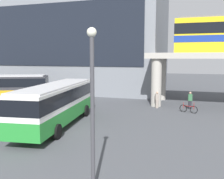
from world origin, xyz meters
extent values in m
plane|color=#47494F|center=(0.00, 10.00, 0.00)|extent=(120.00, 120.00, 0.00)
cube|color=slate|center=(-9.06, 24.24, 7.54)|extent=(26.78, 15.75, 15.08)
cube|color=black|center=(-9.06, 16.31, 8.29)|extent=(24.10, 0.10, 8.44)
cylinder|color=#ADA89E|center=(5.12, 12.26, 2.56)|extent=(1.10, 1.10, 5.12)
cylinder|color=#ADA89E|center=(5.12, 16.83, 2.56)|extent=(1.10, 1.10, 5.12)
cube|color=#268C33|center=(-1.00, 1.98, 1.05)|extent=(3.85, 11.23, 1.10)
cube|color=white|center=(-1.00, 1.98, 2.35)|extent=(3.85, 11.23, 1.50)
cube|color=black|center=(-1.00, 1.98, 2.43)|extent=(3.89, 11.27, 0.96)
cube|color=silver|center=(-1.00, 1.98, 3.16)|extent=(3.66, 10.66, 0.12)
cylinder|color=black|center=(-2.68, 5.32, 0.50)|extent=(0.40, 1.03, 1.00)
cylinder|color=black|center=(-0.20, 5.63, 0.50)|extent=(0.40, 1.03, 1.00)
cylinder|color=black|center=(-1.86, -1.23, 0.50)|extent=(0.40, 1.03, 1.00)
cylinder|color=black|center=(0.62, -0.92, 0.50)|extent=(0.40, 1.03, 1.00)
cylinder|color=black|center=(-9.17, 8.87, 0.50)|extent=(1.03, 0.66, 1.00)
cylinder|color=black|center=(-10.18, 11.15, 0.50)|extent=(1.03, 0.66, 1.00)
torus|color=black|center=(9.03, 9.80, 0.34)|extent=(0.71, 0.33, 0.74)
torus|color=black|center=(8.05, 10.18, 0.34)|extent=(0.71, 0.33, 0.74)
cylinder|color=#B21E1E|center=(8.54, 9.99, 0.62)|extent=(1.00, 0.43, 0.05)
cylinder|color=#B21E1E|center=(8.05, 10.18, 0.64)|extent=(0.04, 0.04, 0.55)
cylinder|color=#B21E1E|center=(9.03, 9.80, 0.69)|extent=(0.04, 0.04, 0.65)
cylinder|color=gray|center=(5.36, 11.32, 0.42)|extent=(0.32, 0.32, 0.84)
cube|color=gray|center=(5.36, 11.32, 1.17)|extent=(0.47, 0.40, 0.67)
sphere|color=tan|center=(5.36, 11.32, 1.62)|extent=(0.23, 0.23, 0.23)
cylinder|color=#26262D|center=(8.65, 11.82, 0.43)|extent=(0.32, 0.32, 0.86)
cube|color=#33663F|center=(8.65, 11.82, 1.20)|extent=(0.43, 0.32, 0.68)
sphere|color=tan|center=(8.65, 11.82, 1.65)|extent=(0.23, 0.23, 0.23)
cylinder|color=#3F3F44|center=(5.27, -6.34, 3.01)|extent=(0.16, 0.16, 6.02)
sphere|color=silver|center=(5.27, -6.34, 6.17)|extent=(0.36, 0.36, 0.36)
camera|label=1|loc=(8.84, -15.13, 5.28)|focal=41.04mm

